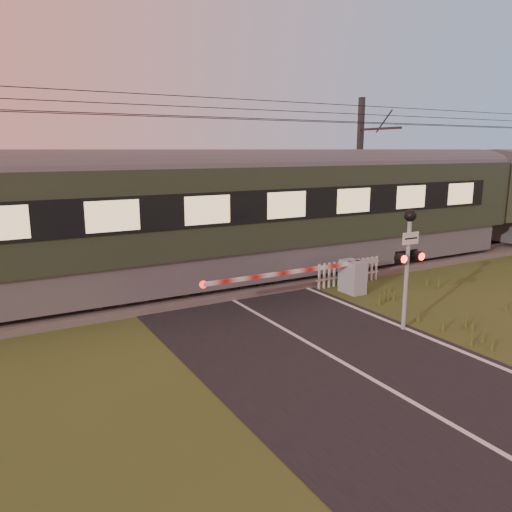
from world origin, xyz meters
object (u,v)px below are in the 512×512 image
catenary_mast (360,174)px  picket_fence (349,272)px  train (481,198)px  boom_gate (346,276)px  crossing_signal (408,248)px

catenary_mast → picket_fence: bearing=-133.6°
train → catenary_mast: (-5.25, 2.22, 1.11)m
train → picket_fence: train is taller
boom_gate → catenary_mast: size_ratio=0.93×
train → crossing_signal: bearing=-150.8°
crossing_signal → train: bearing=29.2°
train → picket_fence: bearing=-168.3°
boom_gate → crossing_signal: bearing=-103.8°
train → boom_gate: (-10.01, -2.75, -1.79)m
train → crossing_signal: 12.38m
boom_gate → picket_fence: size_ratio=2.32×
boom_gate → picket_fence: 1.21m
boom_gate → crossing_signal: 3.71m
train → boom_gate: bearing=-164.6°
crossing_signal → picket_fence: 4.77m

